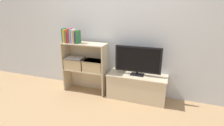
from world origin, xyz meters
TOP-DOWN VIEW (x-y plane):
  - ground_plane at (0.00, 0.00)m, footprint 16.00×16.00m
  - wall_back at (0.00, 0.41)m, footprint 10.00×0.05m
  - tv_stand at (0.44, 0.19)m, footprint 1.01×0.39m
  - tv at (0.44, 0.18)m, footprint 0.77×0.14m
  - bookshelf_lower_tier at (-0.53, 0.20)m, footprint 0.81×0.29m
  - bookshelf_upper_tier at (-0.53, 0.21)m, footprint 0.81×0.29m
  - book_teal at (-0.90, 0.10)m, footprint 0.02×0.15m
  - book_mustard at (-0.86, 0.10)m, footprint 0.03×0.16m
  - book_olive at (-0.83, 0.10)m, footprint 0.03×0.15m
  - book_plum at (-0.80, 0.10)m, footprint 0.02×0.13m
  - book_crimson at (-0.77, 0.10)m, footprint 0.03×0.15m
  - book_skyblue at (-0.73, 0.10)m, footprint 0.02×0.15m
  - book_ivory at (-0.71, 0.10)m, footprint 0.03×0.12m
  - book_tan at (-0.67, 0.10)m, footprint 0.03×0.13m
  - book_navy at (-0.64, 0.10)m, footprint 0.02×0.12m
  - book_forest at (-0.61, 0.10)m, footprint 0.03×0.14m
  - storage_basket_left at (-0.72, 0.13)m, footprint 0.36×0.26m
  - storage_basket_right at (-0.34, 0.13)m, footprint 0.36×0.26m
  - laptop at (-0.72, 0.13)m, footprint 0.31×0.22m

SIDE VIEW (x-z plane):
  - ground_plane at x=0.00m, z-range 0.00..0.00m
  - tv_stand at x=0.44m, z-range 0.00..0.44m
  - bookshelf_lower_tier at x=-0.53m, z-range 0.06..0.49m
  - storage_basket_left at x=-0.72m, z-range 0.45..0.64m
  - storage_basket_right at x=-0.34m, z-range 0.45..0.64m
  - laptop at x=-0.72m, z-range 0.63..0.65m
  - tv at x=0.44m, z-range 0.46..0.95m
  - bookshelf_upper_tier at x=-0.53m, z-range 0.50..0.99m
  - book_plum at x=-0.80m, z-range 0.93..1.10m
  - book_navy at x=-0.64m, z-range 0.93..1.12m
  - book_olive at x=-0.83m, z-range 0.93..1.13m
  - book_forest at x=-0.61m, z-range 0.93..1.16m
  - book_tan at x=-0.67m, z-range 0.93..1.16m
  - book_mustard at x=-0.86m, z-range 0.93..1.17m
  - book_ivory at x=-0.71m, z-range 0.93..1.17m
  - book_skyblue at x=-0.73m, z-range 0.93..1.18m
  - book_teal at x=-0.90m, z-range 0.93..1.18m
  - book_crimson at x=-0.77m, z-range 0.93..1.18m
  - wall_back at x=0.00m, z-range 0.00..2.40m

